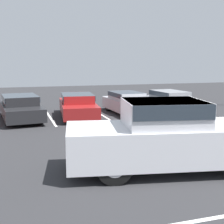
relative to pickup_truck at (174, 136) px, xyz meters
name	(u,v)px	position (x,y,z in m)	size (l,w,h in m)	color
ground_plane	(195,165)	(0.81, 0.16, -0.97)	(60.00, 60.00, 0.00)	#2D2D30
stall_stripe_c	(50,117)	(-2.34, 9.27, -0.96)	(0.12, 5.04, 0.01)	white
stall_stripe_d	(101,115)	(0.52, 9.27, -0.96)	(0.12, 5.04, 0.01)	white
stall_stripe_e	(148,112)	(3.37, 9.27, -0.96)	(0.12, 5.04, 0.01)	white
stall_stripe_f	(190,110)	(6.23, 9.27, -0.96)	(0.12, 5.04, 0.01)	white
pickup_truck	(174,136)	(0.00, 0.00, 0.00)	(6.10, 3.00, 1.95)	silver
parked_sedan_b	(20,107)	(-3.84, 9.15, -0.30)	(2.24, 4.80, 1.26)	#232326
parked_sedan_c	(78,105)	(-0.86, 9.08, -0.31)	(2.25, 4.73, 1.23)	maroon
parked_sedan_d	(127,102)	(2.08, 9.35, -0.32)	(1.89, 4.28, 1.22)	#B7BABF
parked_sedan_e	(170,100)	(4.87, 9.39, -0.32)	(2.06, 4.61, 1.21)	gray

